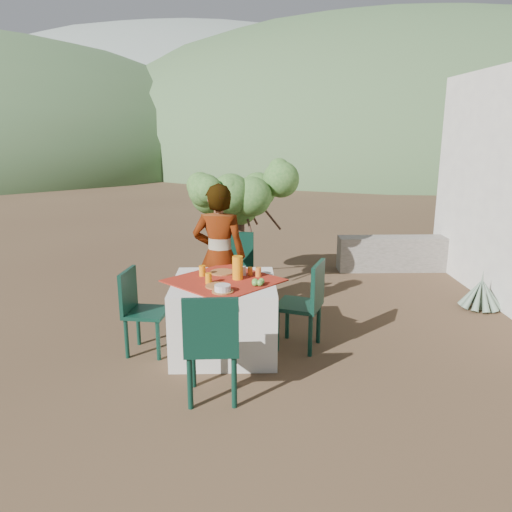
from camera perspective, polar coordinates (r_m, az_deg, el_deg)
The scene contains 23 objects.
ground at distance 4.92m, azimuth -10.73°, elevation -12.78°, with size 160.00×160.00×0.00m, color #3D2A1B.
table at distance 5.11m, azimuth -3.62°, elevation -6.84°, with size 1.30×1.30×0.76m.
chair_far at distance 6.14m, azimuth -2.51°, elevation -1.50°, with size 0.50×0.50×0.99m.
chair_near at distance 4.14m, azimuth -5.08°, elevation -9.86°, with size 0.45×0.45×0.96m.
chair_left at distance 5.18m, azimuth -13.20°, elevation -5.72°, with size 0.46×0.46×0.87m.
chair_right at distance 5.14m, azimuth 5.78°, elevation -5.14°, with size 0.56×0.56×0.93m.
person at distance 5.63m, azimuth -4.21°, elevation -0.06°, with size 0.60×0.40×1.65m, color #8C6651.
shrub_tree at distance 6.83m, azimuth -1.35°, elevation 6.25°, with size 1.36×1.33×1.60m.
agave at distance 6.96m, azimuth 24.30°, elevation -4.00°, with size 0.52×0.52×0.55m.
stone_wall at distance 8.44m, azimuth 18.13°, elevation 0.28°, with size 2.60×0.35×0.55m, color gray.
hill_near_right at distance 41.91m, azimuth 14.45°, elevation 10.87°, with size 48.00×48.00×20.00m, color #36532F.
hill_far_center at distance 56.57m, azimuth -6.32°, elevation 12.02°, with size 60.00×60.00×24.00m, color slate.
plate_far at distance 5.22m, azimuth -3.88°, elevation -1.86°, with size 0.26×0.26×0.01m, color brown.
plate_near at distance 4.78m, azimuth -4.47°, elevation -3.42°, with size 0.23×0.23×0.01m, color brown.
glass_far at distance 5.12m, azimuth -6.15°, elevation -1.69°, with size 0.07×0.07×0.11m, color orange.
glass_near at distance 4.87m, azimuth -5.45°, elevation -2.55°, with size 0.06×0.06×0.10m, color orange.
juice_pitcher at distance 4.97m, azimuth -2.11°, elevation -1.35°, with size 0.11×0.11×0.24m, color orange.
bowl_plate at distance 4.62m, azimuth -3.84°, elevation -4.05°, with size 0.20×0.20×0.01m, color brown.
white_bowl at distance 4.61m, azimuth -3.84°, elevation -3.65°, with size 0.15×0.15×0.06m, color silver.
jar_left at distance 5.08m, azimuth 0.27°, elevation -1.84°, with size 0.06×0.06×0.09m, color orange.
jar_right at distance 5.13m, azimuth -0.67°, elevation -1.74°, with size 0.05×0.05×0.08m, color orange.
napkin_holder at distance 5.12m, azimuth -1.59°, elevation -1.72°, with size 0.07×0.04×0.09m, color silver.
fruit_cluster at distance 4.79m, azimuth 0.21°, elevation -3.02°, with size 0.12×0.12×0.06m.
Camera 1 is at (0.79, -4.32, 2.23)m, focal length 35.00 mm.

